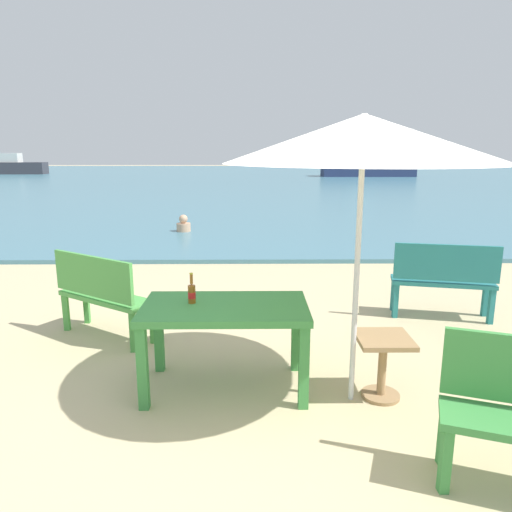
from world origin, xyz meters
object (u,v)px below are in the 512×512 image
Objects in this scene: patio_umbrella at (363,139)px; boat_ferry at (367,164)px; picnic_table_green at (225,317)px; bench_green_right at (101,291)px; side_table_wood at (383,358)px; beer_bottle_amber at (192,292)px; boat_barge at (16,167)px; bench_teal_center at (444,276)px; swimmer_person at (184,225)px.

patio_umbrella is 32.82m from boat_ferry.
picnic_table_green is 1.81m from bench_green_right.
side_table_wood is at bearing -25.61° from bench_green_right.
beer_bottle_amber is 39.77m from boat_barge.
picnic_table_green is at bearing 172.24° from side_table_wood.
boat_barge is at bearing 119.17° from patio_umbrella.
beer_bottle_amber is at bearing -149.98° from bench_teal_center.
picnic_table_green is at bearing -62.01° from boat_barge.
bench_green_right is at bearing -63.08° from boat_barge.
swimmer_person is at bearing -57.91° from boat_barge.
beer_bottle_amber is at bearing -43.51° from bench_green_right.
picnic_table_green is 32.87m from boat_ferry.
picnic_table_green reaches higher than swimmer_person.
boat_barge is at bearing 117.99° from picnic_table_green.
beer_bottle_amber reaches higher than side_table_wood.
boat_ferry is at bearing 76.33° from patio_umbrella.
patio_umbrella reaches higher than boat_barge.
boat_barge reaches higher than swimmer_person.
patio_umbrella is 1.78m from side_table_wood.
patio_umbrella is 2.90m from bench_teal_center.
side_table_wood is (1.31, -0.18, -0.30)m from picnic_table_green.
picnic_table_green is 1.12× the size of bench_teal_center.
boat_ferry is (7.49, 31.84, 0.61)m from side_table_wood.
side_table_wood is at bearing -7.76° from picnic_table_green.
bench_green_right reaches higher than picnic_table_green.
beer_bottle_amber reaches higher than picnic_table_green.
beer_bottle_amber is 1.86m from patio_umbrella.
bench_teal_center is at bearing 8.24° from bench_green_right.
beer_bottle_amber is (-0.28, 0.06, 0.20)m from picnic_table_green.
beer_bottle_amber is 0.22× the size of bench_green_right.
beer_bottle_amber is 0.21× the size of bench_teal_center.
bench_green_right reaches higher than side_table_wood.
bench_green_right is at bearing -171.76° from bench_teal_center.
patio_umbrella is at bearing -11.17° from picnic_table_green.
patio_umbrella is 0.34× the size of boat_ferry.
swimmer_person is at bearing 98.55° from beer_bottle_amber.
bench_green_right is 0.26× the size of boat_barge.
boat_ferry is (6.25, 29.96, 0.42)m from bench_teal_center.
bench_teal_center is 4.01m from bench_green_right.
bench_teal_center is 30.61m from boat_ferry.
side_table_wood reaches higher than swimmer_person.
patio_umbrella is at bearing -11.24° from beer_bottle_amber.
boat_ferry is (7.75, 31.87, -1.16)m from patio_umbrella.
picnic_table_green is 39.96m from boat_barge.
boat_barge is 0.68× the size of boat_ferry.
bench_green_right is at bearing 151.57° from patio_umbrella.
patio_umbrella reaches higher than beer_bottle_amber.
boat_barge is at bearing 116.92° from bench_green_right.
picnic_table_green is 3.08m from bench_teal_center.
bench_teal_center is (2.84, 1.64, -0.31)m from beer_bottle_amber.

